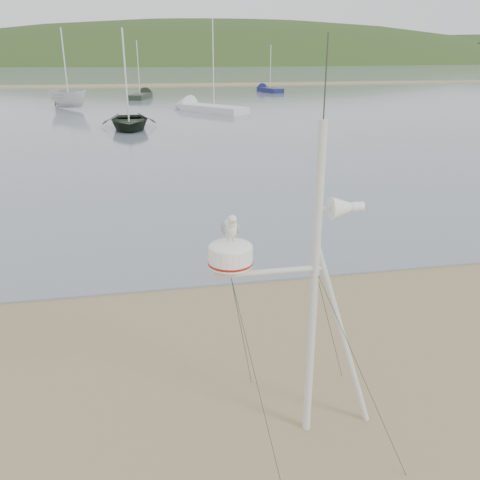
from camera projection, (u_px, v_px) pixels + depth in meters
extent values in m
plane|color=olive|center=(109.00, 433.00, 6.43)|extent=(560.00, 560.00, 0.00)
cube|color=slate|center=(132.00, 71.00, 127.80)|extent=(560.00, 256.00, 0.04)
cube|color=olive|center=(131.00, 86.00, 70.77)|extent=(560.00, 7.00, 0.07)
ellipsoid|color=#243917|center=(223.00, 112.00, 237.44)|extent=(400.00, 180.00, 80.00)
cube|color=beige|center=(28.00, 53.00, 178.75)|extent=(8.40, 6.30, 8.00)
cube|color=beige|center=(104.00, 53.00, 183.46)|extent=(8.40, 6.30, 8.00)
cube|color=beige|center=(176.00, 53.00, 188.17)|extent=(8.40, 6.30, 8.00)
cube|color=beige|center=(244.00, 53.00, 192.87)|extent=(8.40, 6.30, 8.00)
cube|color=beige|center=(310.00, 53.00, 197.58)|extent=(8.40, 6.30, 8.00)
cube|color=beige|center=(372.00, 53.00, 202.29)|extent=(8.40, 6.30, 8.00)
cube|color=beige|center=(431.00, 53.00, 207.00)|extent=(8.40, 6.30, 8.00)
cylinder|color=silver|center=(314.00, 291.00, 5.85)|extent=(0.10, 0.10, 3.89)
cylinder|color=silver|center=(343.00, 339.00, 6.16)|extent=(0.90, 0.08, 2.56)
cylinder|color=silver|center=(269.00, 272.00, 5.65)|extent=(1.27, 0.07, 0.07)
cylinder|color=#2D382D|center=(326.00, 79.00, 5.04)|extent=(0.02, 0.02, 0.88)
cube|color=silver|center=(231.00, 269.00, 5.55)|extent=(0.16, 0.16, 0.09)
cylinder|color=white|center=(230.00, 256.00, 5.50)|extent=(0.49, 0.49, 0.21)
cylinder|color=#9F170B|center=(231.00, 262.00, 5.52)|extent=(0.50, 0.50, 0.02)
ellipsoid|color=white|center=(230.00, 247.00, 5.46)|extent=(0.49, 0.49, 0.14)
cone|color=white|center=(342.00, 207.00, 5.55)|extent=(0.25, 0.25, 0.25)
cylinder|color=white|center=(357.00, 207.00, 5.59)|extent=(0.14, 0.11, 0.11)
cube|color=silver|center=(327.00, 208.00, 5.52)|extent=(0.19, 0.04, 0.04)
cylinder|color=tan|center=(228.00, 238.00, 5.42)|extent=(0.01, 0.01, 0.07)
cylinder|color=tan|center=(233.00, 238.00, 5.43)|extent=(0.01, 0.01, 0.07)
ellipsoid|color=white|center=(230.00, 228.00, 5.38)|extent=(0.17, 0.26, 0.19)
ellipsoid|color=#95989C|center=(224.00, 228.00, 5.36)|extent=(0.05, 0.21, 0.12)
ellipsoid|color=#95989C|center=(237.00, 228.00, 5.39)|extent=(0.05, 0.21, 0.12)
cone|color=white|center=(228.00, 226.00, 5.52)|extent=(0.09, 0.08, 0.09)
ellipsoid|color=white|center=(232.00, 224.00, 5.26)|extent=(0.08, 0.08, 0.11)
sphere|color=white|center=(232.00, 219.00, 5.22)|extent=(0.09, 0.09, 0.09)
cone|color=gold|center=(233.00, 221.00, 5.18)|extent=(0.02, 0.05, 0.02)
imported|color=black|center=(127.00, 89.00, 30.47)|extent=(3.42, 1.02, 4.77)
imported|color=silver|center=(67.00, 82.00, 41.50)|extent=(2.33, 2.33, 4.33)
cube|color=silver|center=(214.00, 109.00, 40.00)|extent=(5.05, 5.76, 0.50)
cone|color=silver|center=(182.00, 106.00, 42.30)|extent=(2.73, 2.76, 1.87)
cylinder|color=silver|center=(213.00, 62.00, 38.79)|extent=(0.08, 0.08, 6.43)
cube|color=black|center=(140.00, 96.00, 51.51)|extent=(2.66, 4.79, 0.50)
cone|color=black|center=(147.00, 94.00, 54.24)|extent=(1.84, 1.94, 1.46)
cylinder|color=silver|center=(138.00, 67.00, 50.54)|extent=(0.08, 0.08, 5.03)
cube|color=#15174A|center=(270.00, 90.00, 59.63)|extent=(2.37, 4.51, 0.50)
cone|color=#15174A|center=(259.00, 89.00, 61.96)|extent=(1.70, 1.79, 1.38)
cylinder|color=silver|center=(270.00, 67.00, 58.72)|extent=(0.08, 0.08, 4.73)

